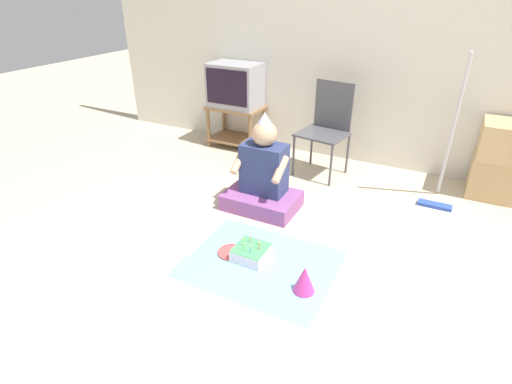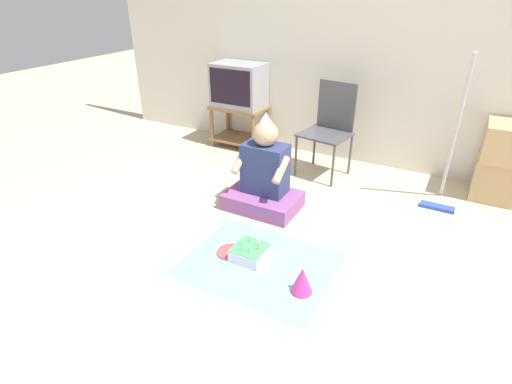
# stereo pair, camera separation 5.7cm
# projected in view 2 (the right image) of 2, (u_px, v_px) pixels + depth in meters

# --- Properties ---
(ground_plane) EXTENTS (16.00, 16.00, 0.00)m
(ground_plane) POSITION_uv_depth(u_px,v_px,m) (273.00, 290.00, 2.55)
(ground_plane) COLOR beige
(wall_back) EXTENTS (6.40, 0.06, 2.55)m
(wall_back) POSITION_uv_depth(u_px,v_px,m) (385.00, 38.00, 3.76)
(wall_back) COLOR beige
(wall_back) RESTS_ON ground_plane
(tv_stand) EXTENTS (0.62, 0.41, 0.48)m
(tv_stand) POSITION_uv_depth(u_px,v_px,m) (240.00, 122.00, 4.66)
(tv_stand) COLOR olive
(tv_stand) RESTS_ON ground_plane
(tv) EXTENTS (0.56, 0.40, 0.48)m
(tv) POSITION_uv_depth(u_px,v_px,m) (239.00, 85.00, 4.46)
(tv) COLOR #99999E
(tv) RESTS_ON tv_stand
(folding_chair) EXTENTS (0.51, 0.47, 0.90)m
(folding_chair) POSITION_uv_depth(u_px,v_px,m) (330.00, 124.00, 3.90)
(folding_chair) COLOR #4C4C51
(folding_chair) RESTS_ON ground_plane
(cardboard_box_stack) EXTENTS (0.53, 0.41, 0.69)m
(cardboard_box_stack) POSITION_uv_depth(u_px,v_px,m) (512.00, 163.00, 3.45)
(cardboard_box_stack) COLOR tan
(cardboard_box_stack) RESTS_ON ground_plane
(dust_mop) EXTENTS (0.28, 0.32, 1.30)m
(dust_mop) POSITION_uv_depth(u_px,v_px,m) (448.00, 165.00, 3.34)
(dust_mop) COLOR #2D4CB2
(dust_mop) RESTS_ON ground_plane
(person_seated) EXTENTS (0.62, 0.43, 0.84)m
(person_seated) POSITION_uv_depth(u_px,v_px,m) (264.00, 179.00, 3.37)
(person_seated) COLOR #8C4C8C
(person_seated) RESTS_ON ground_plane
(party_cloth) EXTENTS (1.02, 0.81, 0.01)m
(party_cloth) POSITION_uv_depth(u_px,v_px,m) (259.00, 264.00, 2.79)
(party_cloth) COLOR #7FC6E0
(party_cloth) RESTS_ON ground_plane
(birthday_cake) EXTENTS (0.23, 0.23, 0.15)m
(birthday_cake) POSITION_uv_depth(u_px,v_px,m) (250.00, 252.00, 2.83)
(birthday_cake) COLOR silver
(birthday_cake) RESTS_ON party_cloth
(party_hat_blue) EXTENTS (0.14, 0.14, 0.18)m
(party_hat_blue) POSITION_uv_depth(u_px,v_px,m) (302.00, 280.00, 2.49)
(party_hat_blue) COLOR #CC338C
(party_hat_blue) RESTS_ON party_cloth
(paper_plate) EXTENTS (0.20, 0.20, 0.01)m
(paper_plate) POSITION_uv_depth(u_px,v_px,m) (231.00, 252.00, 2.89)
(paper_plate) COLOR #D84C4C
(paper_plate) RESTS_ON party_cloth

